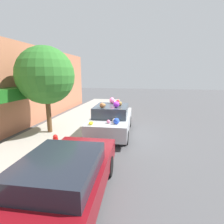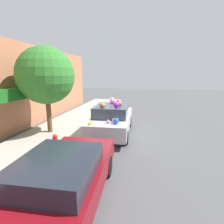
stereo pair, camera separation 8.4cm
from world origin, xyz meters
The scene contains 7 objects.
ground_plane centered at (0.00, 0.00, 0.00)m, with size 60.00×60.00×0.00m, color #4C4C4F.
sidewalk_curb centered at (0.00, 2.70, 0.05)m, with size 24.00×3.20×0.10m.
building_facade centered at (-0.08, 4.92, 2.39)m, with size 18.00×1.20×4.81m.
street_tree centered at (-0.67, 3.01, 3.02)m, with size 2.84×2.84×4.35m.
fire_hydrant centered at (-2.82, 1.50, 0.45)m, with size 0.20×0.20×0.70m.
art_car centered at (-0.04, -0.21, 0.80)m, with size 4.47×2.02×1.86m.
parked_car_plain centered at (-5.39, -0.09, 0.70)m, with size 4.57×2.04×1.33m.
Camera 1 is at (-8.72, -1.87, 3.09)m, focal length 28.00 mm.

